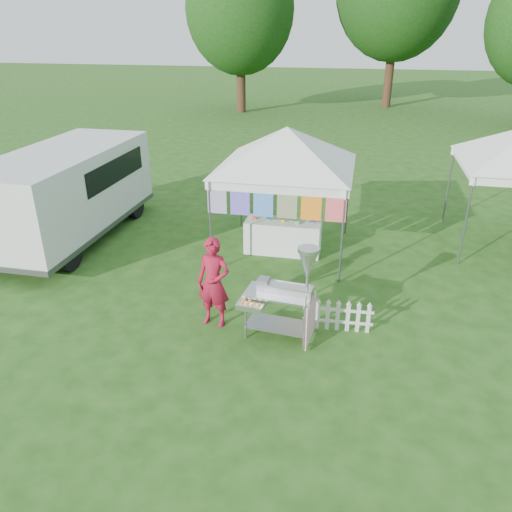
# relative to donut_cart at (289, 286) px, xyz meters

# --- Properties ---
(ground) EXTENTS (120.00, 120.00, 0.00)m
(ground) POSITION_rel_donut_cart_xyz_m (-0.66, 0.24, -1.04)
(ground) COLOR #1F4714
(ground) RESTS_ON ground
(canopy_main) EXTENTS (4.24, 4.24, 3.45)m
(canopy_main) POSITION_rel_donut_cart_xyz_m (-0.66, 3.73, 1.95)
(canopy_main) COLOR #59595E
(canopy_main) RESTS_ON ground
(tree_left) EXTENTS (6.40, 6.40, 9.53)m
(tree_left) POSITION_rel_donut_cart_xyz_m (-6.66, 24.24, 4.79)
(tree_left) COLOR #3C2216
(tree_left) RESTS_ON ground
(donut_cart) EXTENTS (1.34, 0.83, 1.77)m
(donut_cart) POSITION_rel_donut_cart_xyz_m (0.00, 0.00, 0.00)
(donut_cart) COLOR gray
(donut_cart) RESTS_ON ground
(vendor) EXTENTS (0.67, 0.49, 1.70)m
(vendor) POSITION_rel_donut_cart_xyz_m (-1.40, 0.21, -0.19)
(vendor) COLOR maroon
(vendor) RESTS_ON ground
(cargo_van) EXTENTS (2.22, 5.49, 2.27)m
(cargo_van) POSITION_rel_donut_cart_xyz_m (-6.17, 3.55, 0.18)
(cargo_van) COLOR silver
(cargo_van) RESTS_ON ground
(picket_fence) EXTENTS (1.26, 0.09, 0.56)m
(picket_fence) POSITION_rel_donut_cart_xyz_m (0.83, 0.44, -0.75)
(picket_fence) COLOR silver
(picket_fence) RESTS_ON ground
(display_table) EXTENTS (1.80, 0.70, 0.79)m
(display_table) POSITION_rel_donut_cart_xyz_m (-0.68, 3.65, -0.64)
(display_table) COLOR white
(display_table) RESTS_ON ground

